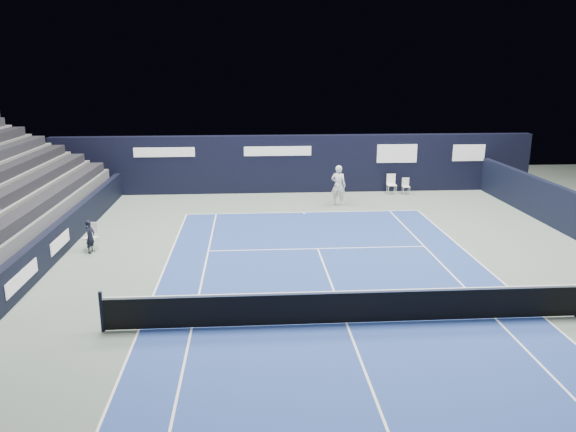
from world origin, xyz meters
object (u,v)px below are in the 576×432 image
object	(u,v)px
tennis_net	(347,306)
tennis_player	(338,185)
folding_chair_back_a	(406,185)
folding_chair_back_b	(391,183)
line_judge_chair	(91,234)

from	to	relation	value
tennis_net	tennis_player	distance (m)	13.38
folding_chair_back_a	tennis_player	xyz separation A→B (m)	(-4.05, -2.28, 0.51)
tennis_net	tennis_player	bearing A→B (deg)	82.08
folding_chair_back_b	tennis_net	world-z (taller)	tennis_net
line_judge_chair	tennis_net	xyz separation A→B (m)	(8.49, -6.97, -0.07)
folding_chair_back_a	tennis_net	world-z (taller)	tennis_net
folding_chair_back_b	tennis_net	distance (m)	16.43
line_judge_chair	folding_chair_back_a	bearing A→B (deg)	48.61
folding_chair_back_a	tennis_net	size ratio (longest dim) A/B	0.07
tennis_player	tennis_net	bearing A→B (deg)	-97.92
line_judge_chair	folding_chair_back_b	bearing A→B (deg)	50.29
folding_chair_back_a	tennis_player	bearing A→B (deg)	-149.61
line_judge_chair	tennis_net	distance (m)	10.98
folding_chair_back_b	line_judge_chair	xyz separation A→B (m)	(-13.60, -8.65, -0.02)
folding_chair_back_b	folding_chair_back_a	bearing A→B (deg)	-5.45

